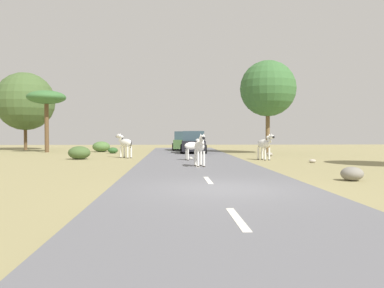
{
  "coord_description": "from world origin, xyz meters",
  "views": [
    {
      "loc": [
        -1.48,
        -11.18,
        1.61
      ],
      "look_at": [
        -0.37,
        11.58,
        1.0
      ],
      "focal_mm": 37.3,
      "sensor_mm": 36.0,
      "label": 1
    }
  ],
  "objects_px": {
    "rock_0": "(352,174)",
    "car_1": "(193,143)",
    "car_0": "(184,142)",
    "bush_0": "(79,153)",
    "bush_2": "(101,147)",
    "zebra_1": "(125,143)",
    "zebra_4": "(265,144)",
    "tree_4": "(46,99)",
    "rock_1": "(270,154)",
    "bush_1": "(113,150)",
    "tree_0": "(268,89)",
    "rock_2": "(312,161)",
    "tree_2": "(25,101)",
    "zebra_3": "(193,146)",
    "zebra_0": "(200,147)"
  },
  "relations": [
    {
      "from": "car_1",
      "to": "bush_1",
      "type": "height_order",
      "value": "car_1"
    },
    {
      "from": "rock_2",
      "to": "tree_2",
      "type": "bearing_deg",
      "value": 140.44
    },
    {
      "from": "zebra_3",
      "to": "rock_0",
      "type": "bearing_deg",
      "value": -0.11
    },
    {
      "from": "zebra_0",
      "to": "rock_2",
      "type": "height_order",
      "value": "zebra_0"
    },
    {
      "from": "tree_4",
      "to": "bush_0",
      "type": "relative_size",
      "value": 3.84
    },
    {
      "from": "car_0",
      "to": "rock_2",
      "type": "xyz_separation_m",
      "value": [
        6.57,
        -15.67,
        -0.75
      ]
    },
    {
      "from": "bush_0",
      "to": "rock_2",
      "type": "xyz_separation_m",
      "value": [
        13.4,
        -3.65,
        -0.31
      ]
    },
    {
      "from": "car_1",
      "to": "rock_0",
      "type": "distance_m",
      "value": 19.07
    },
    {
      "from": "zebra_3",
      "to": "rock_2",
      "type": "bearing_deg",
      "value": 47.46
    },
    {
      "from": "tree_4",
      "to": "rock_1",
      "type": "height_order",
      "value": "tree_4"
    },
    {
      "from": "bush_0",
      "to": "bush_1",
      "type": "xyz_separation_m",
      "value": [
        0.99,
        7.25,
        -0.17
      ]
    },
    {
      "from": "tree_2",
      "to": "rock_1",
      "type": "height_order",
      "value": "tree_2"
    },
    {
      "from": "car_1",
      "to": "bush_1",
      "type": "distance_m",
      "value": 6.48
    },
    {
      "from": "bush_0",
      "to": "tree_0",
      "type": "bearing_deg",
      "value": 25.85
    },
    {
      "from": "zebra_4",
      "to": "bush_0",
      "type": "distance_m",
      "value": 11.4
    },
    {
      "from": "rock_0",
      "to": "car_1",
      "type": "bearing_deg",
      "value": 103.46
    },
    {
      "from": "tree_0",
      "to": "rock_0",
      "type": "bearing_deg",
      "value": -94.7
    },
    {
      "from": "tree_0",
      "to": "rock_2",
      "type": "bearing_deg",
      "value": -89.82
    },
    {
      "from": "tree_0",
      "to": "tree_4",
      "type": "distance_m",
      "value": 18.45
    },
    {
      "from": "tree_0",
      "to": "rock_0",
      "type": "height_order",
      "value": "tree_0"
    },
    {
      "from": "zebra_3",
      "to": "car_0",
      "type": "xyz_separation_m",
      "value": [
        -0.14,
        13.79,
        -0.02
      ]
    },
    {
      "from": "rock_0",
      "to": "rock_2",
      "type": "distance_m",
      "value": 8.26
    },
    {
      "from": "zebra_1",
      "to": "bush_0",
      "type": "xyz_separation_m",
      "value": [
        -2.68,
        -1.17,
        -0.56
      ]
    },
    {
      "from": "tree_4",
      "to": "car_1",
      "type": "bearing_deg",
      "value": -11.57
    },
    {
      "from": "car_0",
      "to": "tree_4",
      "type": "bearing_deg",
      "value": -163.99
    },
    {
      "from": "tree_0",
      "to": "bush_2",
      "type": "relative_size",
      "value": 4.91
    },
    {
      "from": "tree_2",
      "to": "bush_1",
      "type": "bearing_deg",
      "value": -37.11
    },
    {
      "from": "tree_0",
      "to": "bush_1",
      "type": "bearing_deg",
      "value": 176.39
    },
    {
      "from": "zebra_0",
      "to": "zebra_3",
      "type": "relative_size",
      "value": 1.21
    },
    {
      "from": "zebra_4",
      "to": "rock_1",
      "type": "relative_size",
      "value": 3.73
    },
    {
      "from": "zebra_1",
      "to": "tree_4",
      "type": "height_order",
      "value": "tree_4"
    },
    {
      "from": "car_1",
      "to": "bush_0",
      "type": "xyz_separation_m",
      "value": [
        -7.43,
        -6.77,
        -0.44
      ]
    },
    {
      "from": "zebra_1",
      "to": "bush_1",
      "type": "distance_m",
      "value": 6.35
    },
    {
      "from": "car_0",
      "to": "bush_1",
      "type": "height_order",
      "value": "car_0"
    },
    {
      "from": "bush_0",
      "to": "bush_2",
      "type": "relative_size",
      "value": 0.9
    },
    {
      "from": "zebra_1",
      "to": "bush_2",
      "type": "height_order",
      "value": "zebra_1"
    },
    {
      "from": "zebra_0",
      "to": "tree_2",
      "type": "bearing_deg",
      "value": -60.51
    },
    {
      "from": "rock_2",
      "to": "zebra_1",
      "type": "bearing_deg",
      "value": 155.75
    },
    {
      "from": "car_0",
      "to": "rock_0",
      "type": "relative_size",
      "value": 5.82
    },
    {
      "from": "zebra_4",
      "to": "bush_2",
      "type": "height_order",
      "value": "zebra_4"
    },
    {
      "from": "bush_0",
      "to": "bush_2",
      "type": "height_order",
      "value": "bush_2"
    },
    {
      "from": "rock_0",
      "to": "rock_1",
      "type": "relative_size",
      "value": 1.75
    },
    {
      "from": "zebra_1",
      "to": "tree_4",
      "type": "distance_m",
      "value": 11.64
    },
    {
      "from": "rock_0",
      "to": "car_0",
      "type": "bearing_deg",
      "value": 101.96
    },
    {
      "from": "zebra_1",
      "to": "bush_0",
      "type": "height_order",
      "value": "zebra_1"
    },
    {
      "from": "car_0",
      "to": "bush_2",
      "type": "relative_size",
      "value": 2.93
    },
    {
      "from": "zebra_1",
      "to": "zebra_4",
      "type": "distance_m",
      "value": 8.98
    },
    {
      "from": "car_0",
      "to": "rock_0",
      "type": "height_order",
      "value": "car_0"
    },
    {
      "from": "car_1",
      "to": "bush_2",
      "type": "distance_m",
      "value": 8.45
    },
    {
      "from": "zebra_3",
      "to": "bush_0",
      "type": "distance_m",
      "value": 7.2
    }
  ]
}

